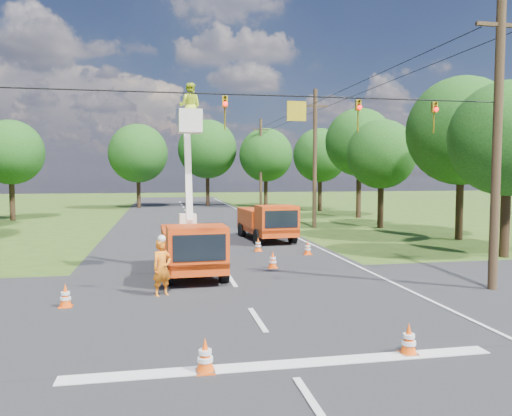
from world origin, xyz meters
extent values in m
plane|color=#2E4D17|center=(0.00, 20.00, 0.00)|extent=(140.00, 140.00, 0.00)
cube|color=black|center=(0.00, 20.00, 0.00)|extent=(12.00, 100.00, 0.06)
cube|color=black|center=(0.00, 2.00, 0.00)|extent=(56.00, 10.00, 0.07)
cube|color=silver|center=(0.00, -3.20, 0.00)|extent=(9.00, 0.45, 0.02)
cube|color=silver|center=(5.60, 20.00, 0.00)|extent=(0.12, 90.00, 0.02)
cube|color=#D23F0E|center=(-1.35, 6.59, 0.68)|extent=(2.25, 5.71, 0.42)
cube|color=#D23F0E|center=(-1.28, 4.57, 1.41)|extent=(2.12, 1.67, 1.41)
cube|color=black|center=(-1.25, 3.77, 1.46)|extent=(1.79, 0.11, 0.89)
cube|color=#D23F0E|center=(-1.37, 7.34, 1.27)|extent=(2.32, 3.55, 0.94)
cylinder|color=black|center=(-2.28, 4.77, 0.43)|extent=(0.33, 0.88, 0.87)
cylinder|color=black|center=(-0.30, 4.84, 0.43)|extent=(0.33, 0.88, 0.87)
cylinder|color=black|center=(-2.39, 8.35, 0.43)|extent=(0.33, 0.88, 0.87)
cylinder|color=black|center=(-0.42, 8.41, 0.43)|extent=(0.33, 0.88, 0.87)
cube|color=silver|center=(-1.41, 8.38, 1.98)|extent=(0.73, 0.73, 0.52)
cube|color=silver|center=(-1.39, 7.86, 4.05)|extent=(0.30, 1.27, 4.08)
cube|color=silver|center=(-1.36, 6.87, 5.98)|extent=(0.92, 0.92, 0.89)
imported|color=#C6E526|center=(-1.36, 6.87, 6.55)|extent=(1.04, 0.91, 1.81)
cube|color=#D23F0E|center=(3.58, 15.85, 0.70)|extent=(2.59, 5.97, 0.44)
cube|color=#D23F0E|center=(3.75, 13.77, 1.46)|extent=(2.26, 1.82, 1.46)
cube|color=black|center=(3.81, 12.95, 1.50)|extent=(1.84, 0.21, 0.92)
cube|color=#D23F0E|center=(3.52, 16.63, 1.31)|extent=(2.56, 3.76, 0.97)
cylinder|color=black|center=(2.71, 13.93, 0.45)|extent=(0.38, 0.91, 0.89)
cylinder|color=black|center=(4.74, 14.10, 0.45)|extent=(0.38, 0.91, 0.89)
cylinder|color=black|center=(2.42, 17.61, 0.45)|extent=(0.38, 0.91, 0.89)
cylinder|color=black|center=(4.45, 17.77, 0.45)|extent=(0.38, 0.91, 0.89)
imported|color=#E54713|center=(-2.50, 3.23, 0.92)|extent=(0.80, 0.72, 1.84)
imported|color=black|center=(5.00, 26.18, 0.67)|extent=(2.44, 4.19, 1.34)
cone|color=#FF530D|center=(-1.68, -3.24, 0.38)|extent=(0.36, 0.36, 0.70)
cube|color=#FF530D|center=(-1.68, -3.24, 0.04)|extent=(0.38, 0.38, 0.04)
cylinder|color=white|center=(-1.68, -3.24, 0.44)|extent=(0.26, 0.26, 0.09)
cylinder|color=white|center=(-1.68, -3.24, 0.29)|extent=(0.31, 0.31, 0.09)
cone|color=#FF530D|center=(2.74, -3.10, 0.38)|extent=(0.36, 0.36, 0.70)
cube|color=#FF530D|center=(2.74, -3.10, 0.04)|extent=(0.38, 0.38, 0.04)
cylinder|color=white|center=(2.74, -3.10, 0.44)|extent=(0.26, 0.26, 0.09)
cylinder|color=white|center=(2.74, -3.10, 0.29)|extent=(0.31, 0.31, 0.09)
cone|color=#FF530D|center=(2.02, 7.09, 0.38)|extent=(0.36, 0.36, 0.70)
cube|color=#FF530D|center=(2.02, 7.09, 0.04)|extent=(0.38, 0.38, 0.04)
cylinder|color=white|center=(2.02, 7.09, 0.44)|extent=(0.26, 0.26, 0.09)
cylinder|color=white|center=(2.02, 7.09, 0.29)|extent=(0.31, 0.31, 0.09)
cone|color=#FF530D|center=(2.29, 11.64, 0.38)|extent=(0.36, 0.36, 0.70)
cube|color=#FF530D|center=(2.29, 11.64, 0.04)|extent=(0.38, 0.38, 0.04)
cylinder|color=white|center=(2.29, 11.64, 0.44)|extent=(0.26, 0.26, 0.09)
cylinder|color=white|center=(2.29, 11.64, 0.29)|extent=(0.31, 0.31, 0.09)
cone|color=#FF530D|center=(-5.30, 2.33, 0.38)|extent=(0.36, 0.36, 0.70)
cube|color=#FF530D|center=(-5.30, 2.33, 0.04)|extent=(0.38, 0.38, 0.04)
cylinder|color=white|center=(-5.30, 2.33, 0.44)|extent=(0.26, 0.26, 0.09)
cylinder|color=white|center=(-5.30, 2.33, 0.29)|extent=(0.31, 0.31, 0.09)
cone|color=#FF530D|center=(3.09, 16.26, 0.38)|extent=(0.36, 0.36, 0.70)
cube|color=#FF530D|center=(3.09, 16.26, 0.04)|extent=(0.38, 0.38, 0.04)
cylinder|color=white|center=(3.09, 16.26, 0.44)|extent=(0.26, 0.26, 0.09)
cylinder|color=white|center=(3.09, 16.26, 0.29)|extent=(0.31, 0.31, 0.09)
cone|color=#FF530D|center=(4.43, 10.14, 0.38)|extent=(0.36, 0.36, 0.70)
cube|color=#FF530D|center=(4.43, 10.14, 0.04)|extent=(0.38, 0.38, 0.04)
cylinder|color=white|center=(4.43, 10.14, 0.44)|extent=(0.26, 0.26, 0.09)
cylinder|color=white|center=(4.43, 10.14, 0.29)|extent=(0.31, 0.31, 0.09)
cylinder|color=#4C3823|center=(8.50, 2.00, 5.00)|extent=(0.30, 0.30, 10.00)
cube|color=#4C3823|center=(8.50, 2.00, 8.80)|extent=(1.80, 0.12, 0.12)
cylinder|color=#4C3823|center=(8.50, 22.00, 5.00)|extent=(0.30, 0.30, 10.00)
cube|color=#4C3823|center=(8.50, 22.00, 8.80)|extent=(1.80, 0.12, 0.12)
cylinder|color=#4C3823|center=(8.50, 42.00, 5.00)|extent=(0.30, 0.30, 10.00)
cube|color=#4C3823|center=(8.50, 42.00, 8.80)|extent=(1.80, 0.12, 0.12)
cylinder|color=black|center=(-0.50, 2.00, 6.30)|extent=(18.00, 0.04, 0.04)
cube|color=#AD9314|center=(1.60, 2.00, 5.85)|extent=(0.60, 0.05, 0.60)
imported|color=#AD9314|center=(-0.60, 2.00, 5.75)|extent=(0.16, 0.20, 1.00)
sphere|color=#FF0C0C|center=(-0.60, 1.88, 6.00)|extent=(0.14, 0.14, 0.14)
imported|color=#AD9314|center=(3.60, 2.00, 5.75)|extent=(0.16, 0.20, 1.00)
sphere|color=#FF0C0C|center=(3.60, 1.88, 6.00)|extent=(0.14, 0.14, 0.14)
imported|color=#AD9314|center=(6.20, 2.00, 5.75)|extent=(0.16, 0.20, 1.00)
sphere|color=#FF0C0C|center=(6.20, 1.88, 6.00)|extent=(0.14, 0.14, 0.14)
cylinder|color=#382616|center=(-14.80, 32.00, 2.02)|extent=(0.44, 0.44, 4.05)
sphere|color=#144011|center=(-14.80, 32.00, 5.70)|extent=(5.40, 5.40, 5.40)
cylinder|color=#382616|center=(13.50, 8.00, 1.98)|extent=(0.44, 0.44, 3.96)
sphere|color=#144011|center=(13.50, 8.00, 5.58)|extent=(5.40, 5.40, 5.40)
cylinder|color=#382616|center=(15.00, 14.00, 2.29)|extent=(0.44, 0.44, 4.58)
sphere|color=#144011|center=(15.00, 14.00, 6.45)|extent=(6.40, 6.40, 6.40)
cylinder|color=#382616|center=(13.20, 21.00, 1.89)|extent=(0.44, 0.44, 3.78)
sphere|color=#144011|center=(13.20, 21.00, 5.33)|extent=(5.00, 5.00, 5.00)
cylinder|color=#382616|center=(14.80, 29.00, 2.38)|extent=(0.44, 0.44, 4.75)
sphere|color=#144011|center=(14.80, 29.00, 6.70)|extent=(6.00, 6.00, 6.00)
cylinder|color=#382616|center=(13.80, 37.00, 2.07)|extent=(0.44, 0.44, 4.14)
sphere|color=#144011|center=(13.80, 37.00, 5.83)|extent=(5.60, 5.60, 5.60)
cylinder|color=#382616|center=(-5.00, 45.00, 2.20)|extent=(0.44, 0.44, 4.40)
sphere|color=#144011|center=(-5.00, 45.00, 6.20)|extent=(6.60, 6.60, 6.60)
cylinder|color=#382616|center=(3.00, 47.00, 2.42)|extent=(0.44, 0.44, 4.84)
sphere|color=#144011|center=(3.00, 47.00, 6.82)|extent=(7.00, 7.00, 7.00)
cylinder|color=#382616|center=(9.50, 44.00, 2.16)|extent=(0.44, 0.44, 4.31)
sphere|color=#144011|center=(9.50, 44.00, 6.08)|extent=(6.20, 6.20, 6.20)
camera|label=1|loc=(-2.49, -12.87, 3.96)|focal=35.00mm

